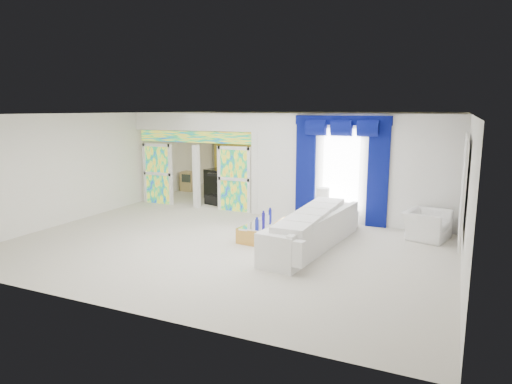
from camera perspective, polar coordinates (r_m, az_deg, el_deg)
The scene contains 22 objects.
floor at distance 12.53m, azimuth 1.01°, elevation -3.94°, with size 12.00×12.00×0.00m, color #B7AF9E.
dividing_wall at distance 12.54m, azimuth 11.94°, elevation 2.84°, with size 5.70×0.18×3.00m, color white.
dividing_header at distance 14.35m, azimuth -7.98°, elevation 8.81°, with size 4.30×0.18×0.55m, color white.
stained_panel_left at distance 15.30m, azimuth -12.34°, elevation 2.28°, with size 0.95×0.04×2.00m, color #994C3F.
stained_panel_right at distance 13.81m, azimuth -2.78°, elevation 1.64°, with size 0.95×0.04×2.00m, color #994C3F.
stained_transom at distance 14.38m, azimuth -7.93°, elevation 6.92°, with size 4.00×0.05×0.35m, color #994C3F.
window_pane at distance 12.50m, azimuth 10.71°, elevation 2.63°, with size 1.00×0.02×2.30m, color white.
blue_drape_left at distance 12.75m, azimuth 6.30°, elevation 2.67°, with size 0.55×0.10×2.80m, color #030E40.
blue_drape_right at distance 12.29m, azimuth 15.20°, elevation 2.07°, with size 0.55×0.10×2.80m, color #030E40.
blue_pelmet at distance 12.37m, azimuth 10.89°, elevation 8.91°, with size 2.60×0.12×0.25m, color #030E40.
wall_mirror at distance 10.27m, azimuth 24.83°, elevation 0.72°, with size 0.04×2.70×1.90m, color white.
gold_curtains at distance 17.78m, azimuth 8.58°, elevation 5.15°, with size 9.70×0.12×2.90m, color gold.
white_sofa at distance 10.37m, azimuth 7.18°, elevation -5.02°, with size 0.81×3.80×0.72m, color white.
coffee_table at distance 11.14m, azimuth 0.95°, elevation -4.80°, with size 0.55×1.65×0.37m, color #BF8A3B.
console_table at distance 12.41m, azimuth 9.70°, elevation -3.21°, with size 1.29×0.41×0.43m, color white.
table_lamp at distance 12.37m, azimuth 8.43°, elevation -0.81°, with size 0.36×0.36×0.58m, color silver.
armchair at distance 11.73m, azimuth 20.82°, elevation -3.90°, with size 1.06×0.93×0.69m, color white.
grand_piano at distance 16.19m, azimuth -2.15°, elevation 1.22°, with size 1.55×2.04×1.03m, color black.
piano_bench at distance 14.86m, azimuth -4.88°, elevation -1.07°, with size 0.91×0.35×0.30m, color black.
tv_console at distance 17.54m, azimuth -8.52°, elevation 1.37°, with size 0.52×0.47×0.75m, color tan.
chandelier at distance 16.19m, azimuth -1.73°, elevation 8.82°, with size 0.60×0.60×0.60m, color gold.
decanters at distance 11.07m, azimuth 0.94°, elevation -3.44°, with size 0.22×1.19×0.24m.
Camera 1 is at (4.78, -11.15, 3.12)m, focal length 31.59 mm.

